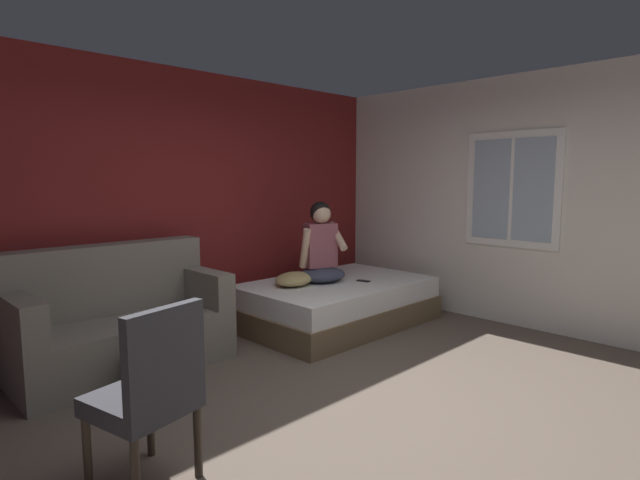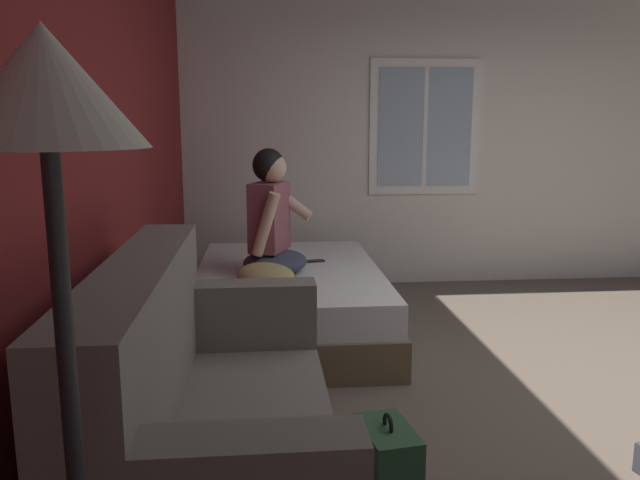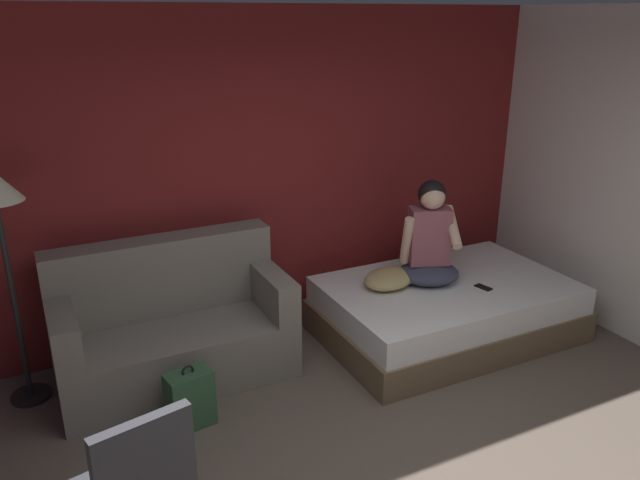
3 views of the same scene
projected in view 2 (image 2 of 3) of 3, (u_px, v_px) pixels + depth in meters
ground_plane at (615, 406)px, 3.42m from camera, size 40.00×40.00×0.00m
wall_back_accent at (89, 161)px, 2.93m from camera, size 10.51×0.16×2.70m
wall_side_with_window at (462, 142)px, 5.94m from camera, size 0.19×6.68×2.70m
bed at (289, 300)px, 4.61m from camera, size 2.09×1.35×0.48m
couch at (206, 429)px, 2.34m from camera, size 1.70×0.83×1.04m
person_seated at (272, 223)px, 4.36m from camera, size 0.64×0.60×0.88m
backpack at (384, 479)px, 2.37m from camera, size 0.33×0.27×0.46m
throw_pillow at (266, 275)px, 4.06m from camera, size 0.57×0.50×0.14m
cell_phone at (315, 261)px, 4.78m from camera, size 0.10×0.16×0.01m
floor_lamp at (52, 176)px, 1.13m from camera, size 0.36×0.36×1.70m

